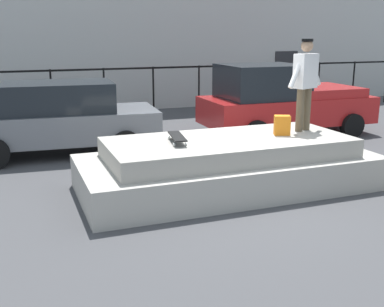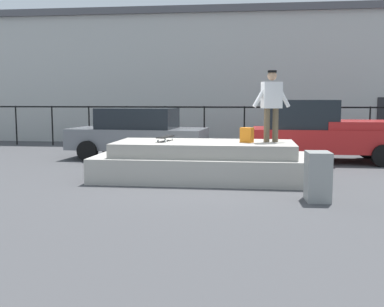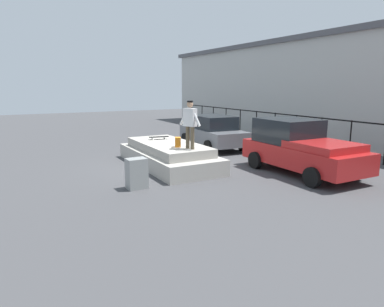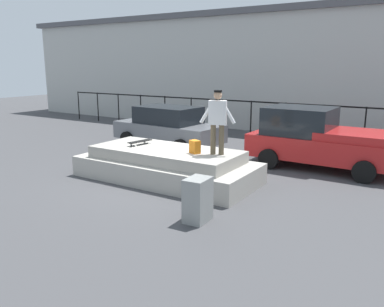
{
  "view_description": "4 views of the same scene",
  "coord_description": "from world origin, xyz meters",
  "px_view_note": "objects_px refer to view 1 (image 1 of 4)",
  "views": [
    {
      "loc": [
        -3.55,
        -7.34,
        2.71
      ],
      "look_at": [
        -0.25,
        1.29,
        0.35
      ],
      "focal_mm": 44.32,
      "sensor_mm": 36.0,
      "label": 1
    },
    {
      "loc": [
        1.06,
        -11.19,
        1.94
      ],
      "look_at": [
        -0.44,
        0.73,
        0.53
      ],
      "focal_mm": 43.88,
      "sensor_mm": 36.0,
      "label": 2
    },
    {
      "loc": [
        12.15,
        -5.57,
        3.11
      ],
      "look_at": [
        0.32,
        0.87,
        0.46
      ],
      "focal_mm": 32.38,
      "sensor_mm": 36.0,
      "label": 3
    },
    {
      "loc": [
        6.45,
        -8.89,
        3.26
      ],
      "look_at": [
        0.17,
        1.04,
        0.59
      ],
      "focal_mm": 37.03,
      "sensor_mm": 36.0,
      "label": 4
    }
  ],
  "objects_px": {
    "skateboarder": "(305,78)",
    "skateboard": "(177,137)",
    "car_red_pickup_mid": "(282,100)",
    "car_grey_sedan_near": "(60,118)",
    "backpack": "(282,125)"
  },
  "relations": [
    {
      "from": "car_red_pickup_mid",
      "to": "backpack",
      "type": "bearing_deg",
      "value": -121.38
    },
    {
      "from": "backpack",
      "to": "car_red_pickup_mid",
      "type": "relative_size",
      "value": 0.08
    },
    {
      "from": "skateboard",
      "to": "backpack",
      "type": "xyz_separation_m",
      "value": [
        1.97,
        -0.09,
        0.08
      ]
    },
    {
      "from": "skateboarder",
      "to": "skateboard",
      "type": "height_order",
      "value": "skateboarder"
    },
    {
      "from": "skateboard",
      "to": "skateboarder",
      "type": "bearing_deg",
      "value": 2.43
    },
    {
      "from": "skateboard",
      "to": "car_red_pickup_mid",
      "type": "bearing_deg",
      "value": 40.68
    },
    {
      "from": "skateboard",
      "to": "car_red_pickup_mid",
      "type": "height_order",
      "value": "car_red_pickup_mid"
    },
    {
      "from": "skateboarder",
      "to": "skateboard",
      "type": "bearing_deg",
      "value": -177.57
    },
    {
      "from": "skateboard",
      "to": "car_grey_sedan_near",
      "type": "xyz_separation_m",
      "value": [
        -1.57,
        3.62,
        -0.17
      ]
    },
    {
      "from": "backpack",
      "to": "car_red_pickup_mid",
      "type": "bearing_deg",
      "value": -97.76
    },
    {
      "from": "skateboard",
      "to": "car_grey_sedan_near",
      "type": "bearing_deg",
      "value": 113.4
    },
    {
      "from": "skateboarder",
      "to": "backpack",
      "type": "bearing_deg",
      "value": -160.72
    },
    {
      "from": "backpack",
      "to": "car_grey_sedan_near",
      "type": "relative_size",
      "value": 0.08
    },
    {
      "from": "skateboarder",
      "to": "car_red_pickup_mid",
      "type": "xyz_separation_m",
      "value": [
        1.72,
        3.56,
        -0.95
      ]
    },
    {
      "from": "skateboarder",
      "to": "car_grey_sedan_near",
      "type": "height_order",
      "value": "skateboarder"
    }
  ]
}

